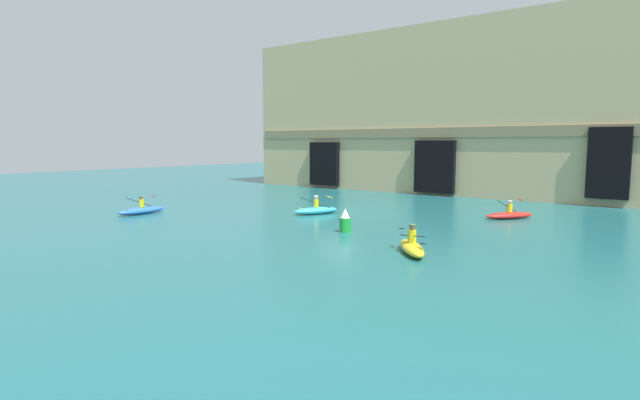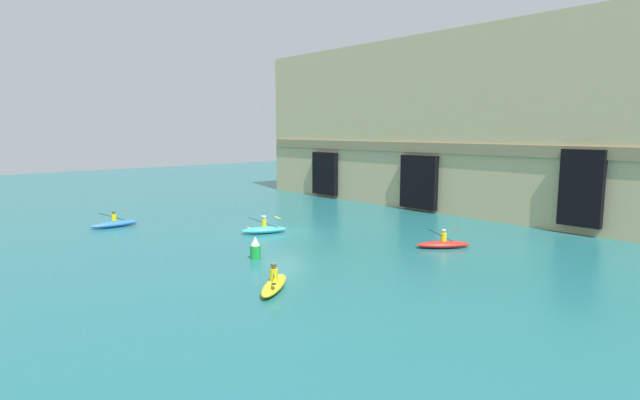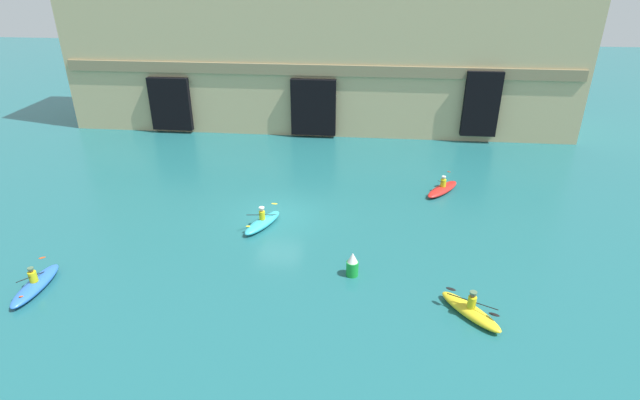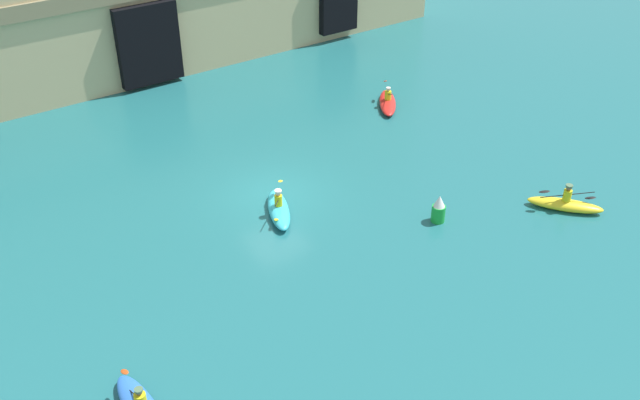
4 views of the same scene
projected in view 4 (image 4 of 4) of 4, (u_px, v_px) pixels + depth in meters
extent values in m
plane|color=#1E6066|center=(274.00, 195.00, 29.56)|extent=(120.00, 120.00, 0.00)
cube|color=black|center=(148.00, 44.00, 37.59)|extent=(3.41, 0.70, 4.27)
ellipsoid|color=#33B2C6|center=(279.00, 210.00, 28.25)|extent=(1.91, 2.96, 0.43)
cylinder|color=gold|center=(278.00, 200.00, 28.01)|extent=(0.31, 0.31, 0.46)
sphere|color=beige|center=(278.00, 193.00, 27.82)|extent=(0.23, 0.23, 0.23)
cylinder|color=silver|center=(278.00, 191.00, 27.77)|extent=(0.28, 0.28, 0.06)
cylinder|color=black|center=(278.00, 200.00, 27.99)|extent=(1.25, 1.59, 0.78)
ellipsoid|color=yellow|center=(280.00, 181.00, 28.55)|extent=(0.41, 0.45, 0.20)
ellipsoid|color=yellow|center=(276.00, 219.00, 27.44)|extent=(0.41, 0.45, 0.20)
ellipsoid|color=red|center=(388.00, 103.00, 36.59)|extent=(2.48, 2.92, 0.39)
cylinder|color=gold|center=(388.00, 95.00, 36.36)|extent=(0.33, 0.33, 0.45)
sphere|color=tan|center=(388.00, 89.00, 36.19)|extent=(0.19, 0.19, 0.19)
cylinder|color=silver|center=(388.00, 88.00, 36.15)|extent=(0.24, 0.24, 0.06)
cylinder|color=black|center=(388.00, 95.00, 36.35)|extent=(0.90, 1.65, 0.95)
ellipsoid|color=#D84C19|center=(385.00, 81.00, 36.80)|extent=(0.35, 0.45, 0.24)
ellipsoid|color=#D84C19|center=(391.00, 109.00, 35.90)|extent=(0.35, 0.45, 0.24)
ellipsoid|color=yellow|center=(565.00, 205.00, 28.54)|extent=(2.42, 2.75, 0.43)
cylinder|color=gold|center=(567.00, 195.00, 28.29)|extent=(0.33, 0.33, 0.49)
sphere|color=brown|center=(569.00, 188.00, 28.10)|extent=(0.23, 0.23, 0.23)
cylinder|color=#4C6B4C|center=(569.00, 186.00, 28.05)|extent=(0.29, 0.29, 0.06)
cylinder|color=black|center=(567.00, 195.00, 28.28)|extent=(1.71, 1.28, 0.33)
ellipsoid|color=black|center=(590.00, 198.00, 28.33)|extent=(0.46, 0.41, 0.11)
ellipsoid|color=black|center=(544.00, 192.00, 28.23)|extent=(0.46, 0.41, 0.11)
cylinder|color=gold|center=(141.00, 400.00, 19.56)|extent=(0.34, 0.34, 0.47)
sphere|color=brown|center=(139.00, 392.00, 19.37)|extent=(0.20, 0.20, 0.20)
cylinder|color=#4C6B4C|center=(138.00, 390.00, 19.33)|extent=(0.25, 0.25, 0.06)
cylinder|color=black|center=(140.00, 400.00, 19.54)|extent=(0.14, 2.00, 0.82)
ellipsoid|color=#D84C19|center=(125.00, 372.00, 19.94)|extent=(0.20, 0.44, 0.21)
cylinder|color=green|center=(438.00, 214.00, 27.79)|extent=(0.54, 0.54, 0.69)
cone|color=white|center=(440.00, 201.00, 27.47)|extent=(0.46, 0.46, 0.47)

